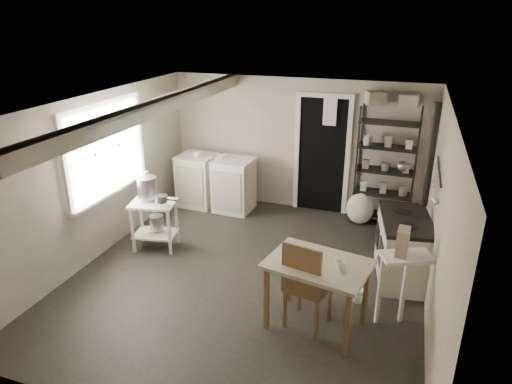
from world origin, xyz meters
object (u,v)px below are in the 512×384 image
(prep_table, at_px, (155,223))
(shelf_rack, at_px, (385,169))
(chair, at_px, (308,287))
(stove, at_px, (403,248))
(stockpot, at_px, (147,187))
(work_table, at_px, (316,297))
(flour_sack, at_px, (360,210))
(base_cabinets, at_px, (216,183))

(prep_table, relative_size, shelf_rack, 0.37)
(shelf_rack, relative_size, chair, 1.82)
(stove, bearing_deg, shelf_rack, 93.82)
(stockpot, bearing_deg, chair, -22.33)
(shelf_rack, height_order, chair, shelf_rack)
(stove, height_order, chair, chair)
(work_table, bearing_deg, prep_table, 158.45)
(stockpot, xyz_separation_m, flour_sack, (2.88, 1.79, -0.70))
(base_cabinets, bearing_deg, prep_table, -95.58)
(prep_table, xyz_separation_m, stockpot, (-0.10, 0.05, 0.54))
(shelf_rack, relative_size, flour_sack, 3.69)
(base_cabinets, xyz_separation_m, work_table, (2.41, -2.75, -0.08))
(chair, xyz_separation_m, flour_sack, (0.23, 2.88, -0.24))
(stove, distance_m, flour_sack, 1.69)
(stockpot, relative_size, chair, 0.28)
(chair, distance_m, flour_sack, 2.90)
(prep_table, distance_m, stove, 3.52)
(prep_table, height_order, chair, chair)
(work_table, height_order, chair, chair)
(stove, bearing_deg, chair, -134.30)
(base_cabinets, height_order, work_table, base_cabinets)
(stove, bearing_deg, flour_sack, 106.16)
(work_table, bearing_deg, base_cabinets, 131.21)
(prep_table, height_order, flour_sack, prep_table)
(base_cabinets, relative_size, chair, 1.32)
(prep_table, height_order, base_cabinets, base_cabinets)
(prep_table, height_order, stockpot, stockpot)
(stove, height_order, work_table, stove)
(stockpot, xyz_separation_m, work_table, (2.75, -1.10, -0.56))
(stove, bearing_deg, work_table, -131.46)
(prep_table, bearing_deg, base_cabinets, 82.09)
(base_cabinets, xyz_separation_m, shelf_rack, (2.87, 0.30, 0.49))
(stockpot, height_order, work_table, stockpot)
(flour_sack, bearing_deg, shelf_rack, 26.30)
(prep_table, bearing_deg, stockpot, 153.46)
(prep_table, distance_m, work_table, 2.84)
(shelf_rack, bearing_deg, stove, -75.02)
(prep_table, xyz_separation_m, base_cabinets, (0.24, 1.70, 0.06))
(prep_table, xyz_separation_m, shelf_rack, (3.11, 2.01, 0.55))
(work_table, relative_size, flour_sack, 2.01)
(stockpot, bearing_deg, base_cabinets, 78.34)
(work_table, relative_size, chair, 0.99)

